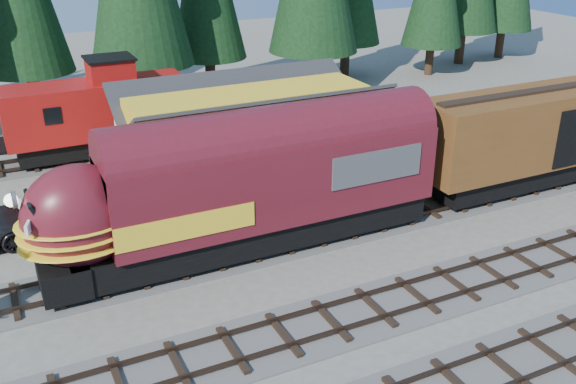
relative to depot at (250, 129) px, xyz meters
name	(u,v)px	position (x,y,z in m)	size (l,w,h in m)	color
ground	(359,280)	(0.00, -10.50, -2.96)	(120.00, 120.00, 0.00)	#6B665B
track_siding	(488,193)	(10.00, -6.50, -2.90)	(68.00, 3.20, 0.33)	#4C4947
track_spur	(31,166)	(-10.00, 7.50, -2.90)	(32.00, 3.20, 0.33)	#4C4947
depot	(250,129)	(0.00, 0.00, 0.00)	(12.80, 7.00, 5.30)	gold
locomotive	(234,194)	(-3.48, -6.50, -0.30)	(16.84, 3.35, 4.58)	black
boxcar	(548,132)	(13.44, -6.50, -0.20)	(14.74, 3.16, 4.63)	black
caboose	(98,113)	(-6.08, 7.50, -0.40)	(9.92, 2.88, 5.16)	black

